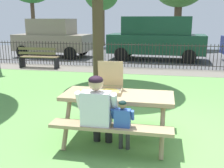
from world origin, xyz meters
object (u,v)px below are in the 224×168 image
picnic_table_foreground (118,104)px  parked_car_left (156,37)px  pizza_slice_on_table (85,91)px  child_at_table (123,121)px  pizza_box_open (109,86)px  adult_at_table (98,110)px  parked_car_far_left (53,38)px  park_bench_left (39,58)px

picnic_table_foreground → parked_car_left: parked_car_left is taller
pizza_slice_on_table → parked_car_left: parked_car_left is taller
child_at_table → parked_car_left: (0.14, 9.62, 0.58)m
picnic_table_foreground → child_at_table: 0.56m
pizza_box_open → adult_at_table: size_ratio=0.41×
picnic_table_foreground → pizza_slice_on_table: pizza_slice_on_table is taller
pizza_box_open → child_at_table: 0.82m
child_at_table → parked_car_left: 9.64m
pizza_slice_on_table → adult_at_table: bearing=-57.4°
picnic_table_foreground → parked_car_far_left: bearing=119.3°
pizza_box_open → parked_car_left: bearing=86.9°
pizza_box_open → adult_at_table: bearing=-93.7°
pizza_box_open → park_bench_left: 7.09m
child_at_table → parked_car_far_left: (-5.27, 9.63, 0.50)m
pizza_slice_on_table → park_bench_left: (-3.75, 5.80, -0.36)m
picnic_table_foreground → park_bench_left: 7.29m
adult_at_table → pizza_slice_on_table: bearing=122.6°
pizza_box_open → parked_car_far_left: parked_car_far_left is taller
park_bench_left → parked_car_far_left: bearing=103.4°
park_bench_left → adult_at_table: bearing=-57.1°
picnic_table_foreground → child_at_table: (0.17, -0.53, -0.08)m
pizza_slice_on_table → park_bench_left: 6.92m
adult_at_table → parked_car_far_left: parked_car_far_left is taller
picnic_table_foreground → adult_at_table: (-0.21, -0.50, 0.06)m
parked_car_left → child_at_table: bearing=-90.9°
park_bench_left → parked_car_left: parked_car_left is taller
pizza_slice_on_table → child_at_table: size_ratio=0.33×
picnic_table_foreground → park_bench_left: park_bench_left is taller
adult_at_table → parked_car_left: 9.62m
adult_at_table → parked_car_far_left: bearing=117.0°
adult_at_table → park_bench_left: bearing=122.9°
pizza_box_open → parked_car_left: (0.49, 8.96, 0.23)m
child_at_table → parked_car_far_left: size_ratio=0.21×
pizza_box_open → park_bench_left: size_ratio=0.31×
adult_at_table → parked_car_far_left: size_ratio=0.30×
pizza_slice_on_table → child_at_table: bearing=-38.6°
pizza_slice_on_table → adult_at_table: 0.69m
adult_at_table → child_at_table: adult_at_table is taller
picnic_table_foreground → pizza_box_open: (-0.17, 0.14, 0.27)m
pizza_box_open → pizza_slice_on_table: (-0.41, -0.07, -0.09)m
adult_at_table → child_at_table: bearing=-3.9°
pizza_box_open → child_at_table: bearing=-62.8°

